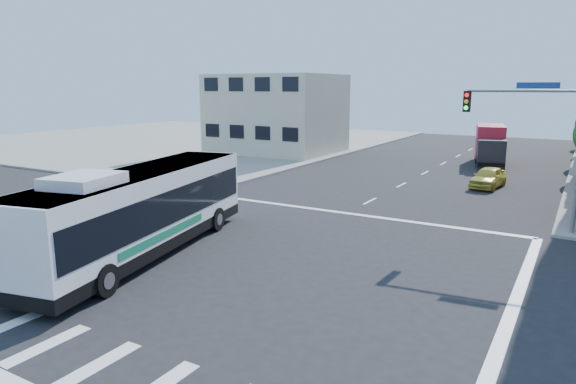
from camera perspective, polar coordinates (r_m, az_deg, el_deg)
The scene contains 7 objects.
ground at distance 20.27m, azimuth -4.53°, elevation -8.00°, with size 120.00×120.00×0.00m, color black.
sidewalk_nw at distance 68.71m, azimuth -11.97°, elevation 5.78°, with size 50.00×50.00×0.15m, color gray.
building_west at distance 53.59m, azimuth -1.28°, elevation 8.65°, with size 12.06×10.06×8.00m.
signal_mast_ne at distance 26.39m, azimuth 26.28°, elevation 6.49°, with size 7.91×1.13×8.07m.
transit_bus at distance 21.65m, azimuth -15.97°, elevation -1.93°, with size 5.48×13.34×3.86m.
box_truck at distance 48.87m, azimuth 21.53°, elevation 4.80°, with size 3.67×7.90×3.43m.
parked_car at distance 37.69m, azimuth 21.37°, elevation 1.53°, with size 1.67×4.14×1.41m, color gold.
Camera 1 is at (10.96, -15.64, 6.80)m, focal length 32.00 mm.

